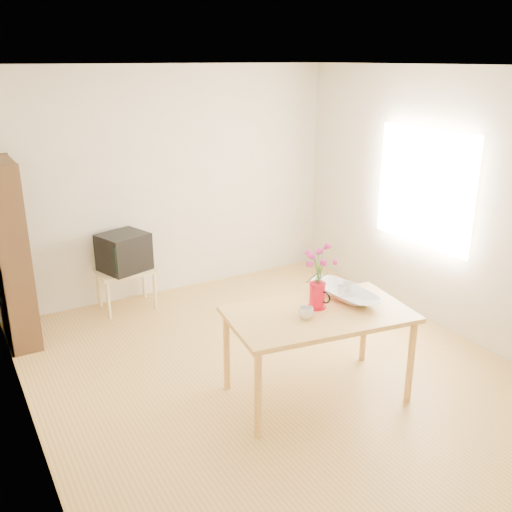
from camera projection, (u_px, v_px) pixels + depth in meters
room at (277, 231)px, 4.71m from camera, size 4.50×4.50×4.50m
table at (319, 321)px, 4.54m from camera, size 1.54×1.02×0.75m
tv_stand at (126, 276)px, 6.28m from camera, size 0.60×0.45×0.46m
bookshelf at (12, 260)px, 5.41m from camera, size 0.28×0.70×1.80m
pitcher at (317, 296)px, 4.56m from camera, size 0.14×0.22×0.22m
flowers at (318, 263)px, 4.47m from camera, size 0.25×0.25×0.35m
mug at (306, 313)px, 4.40m from camera, size 0.14×0.14×0.09m
bowl at (346, 273)px, 4.73m from camera, size 0.49×0.49×0.44m
teacup_a at (342, 279)px, 4.72m from camera, size 0.10×0.10×0.07m
teacup_b at (348, 276)px, 4.78m from camera, size 0.09×0.09×0.07m
television at (123, 251)px, 6.19m from camera, size 0.58×0.56×0.41m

